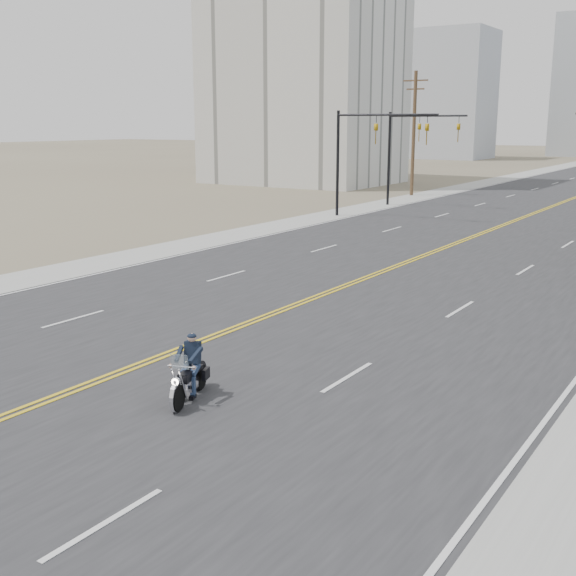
% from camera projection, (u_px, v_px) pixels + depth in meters
% --- Properties ---
extents(ground_plane, '(400.00, 400.00, 0.00)m').
position_uv_depth(ground_plane, '(84.00, 387.00, 17.29)').
color(ground_plane, '#776D56').
rests_on(ground_plane, ground).
extents(sidewalk_left, '(3.00, 200.00, 0.01)m').
position_uv_depth(sidewalk_left, '(499.00, 180.00, 80.59)').
color(sidewalk_left, '#A5A5A0').
rests_on(sidewalk_left, ground).
extents(traffic_mast_left, '(7.10, 0.26, 7.00)m').
position_uv_depth(traffic_mast_left, '(365.00, 143.00, 47.10)').
color(traffic_mast_left, black).
rests_on(traffic_mast_left, ground).
extents(traffic_mast_far, '(6.10, 0.26, 7.00)m').
position_uv_depth(traffic_mast_far, '(410.00, 141.00, 53.83)').
color(traffic_mast_far, black).
rests_on(traffic_mast_far, ground).
extents(utility_pole_left, '(2.20, 0.30, 10.50)m').
position_uv_depth(utility_pole_left, '(414.00, 131.00, 61.93)').
color(utility_pole_left, brown).
rests_on(utility_pole_left, ground).
extents(apartment_block, '(18.00, 14.00, 30.00)m').
position_uv_depth(apartment_block, '(304.00, 35.00, 73.76)').
color(apartment_block, silver).
rests_on(apartment_block, ground).
extents(haze_bldg_a, '(14.00, 12.00, 22.00)m').
position_uv_depth(haze_bldg_a, '(449.00, 95.00, 127.39)').
color(haze_bldg_a, '#B7BCC6').
rests_on(haze_bldg_a, ground).
extents(haze_bldg_f, '(12.00, 12.00, 16.00)m').
position_uv_depth(haze_bldg_f, '(405.00, 114.00, 148.29)').
color(haze_bldg_f, '#ADB2B7').
rests_on(haze_bldg_f, ground).
extents(motorcyclist, '(1.42, 2.10, 1.51)m').
position_uv_depth(motorcyclist, '(189.00, 369.00, 16.31)').
color(motorcyclist, black).
rests_on(motorcyclist, ground).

